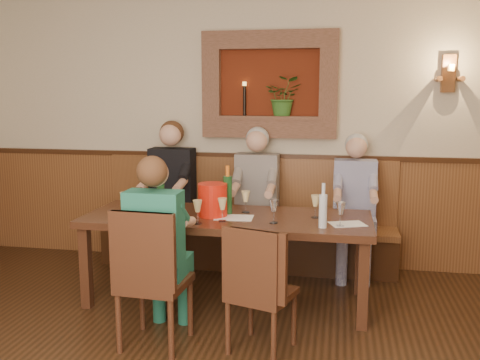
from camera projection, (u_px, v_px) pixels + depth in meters
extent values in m
cube|color=beige|center=(250.00, 129.00, 5.51)|extent=(6.00, 0.04, 2.80)
cube|color=brown|center=(250.00, 210.00, 5.63)|extent=(6.00, 0.04, 1.10)
cube|color=#381E0F|center=(250.00, 156.00, 5.54)|extent=(6.02, 0.06, 0.05)
cube|color=#5A1E0C|center=(270.00, 85.00, 5.39)|extent=(1.00, 0.02, 0.70)
cube|color=brown|center=(269.00, 40.00, 5.27)|extent=(1.36, 0.12, 0.18)
cube|color=brown|center=(269.00, 129.00, 5.42)|extent=(1.36, 0.12, 0.18)
cube|color=brown|center=(212.00, 85.00, 5.45)|extent=(0.18, 0.12, 0.70)
cube|color=brown|center=(329.00, 85.00, 5.24)|extent=(0.18, 0.12, 0.70)
cube|color=brown|center=(269.00, 118.00, 5.40)|extent=(1.00, 0.14, 0.04)
imported|color=#316221|center=(284.00, 96.00, 5.34)|extent=(0.35, 0.30, 0.39)
cylinder|color=black|center=(244.00, 101.00, 5.42)|extent=(0.03, 0.03, 0.30)
cylinder|color=#FFBF59|center=(244.00, 84.00, 5.39)|extent=(0.04, 0.04, 0.04)
cube|color=brown|center=(448.00, 74.00, 5.03)|extent=(0.12, 0.08, 0.35)
cylinder|color=brown|center=(438.00, 79.00, 4.99)|extent=(0.05, 0.18, 0.05)
cylinder|color=brown|center=(461.00, 79.00, 4.95)|extent=(0.05, 0.18, 0.05)
cylinder|color=#FFBF59|center=(451.00, 68.00, 4.89)|extent=(0.06, 0.06, 0.06)
cube|color=#301D0E|center=(227.00, 219.00, 4.51)|extent=(2.40, 0.90, 0.06)
cube|color=#301D0E|center=(86.00, 268.00, 4.42)|extent=(0.08, 0.08, 0.69)
cube|color=#301D0E|center=(363.00, 286.00, 4.01)|extent=(0.08, 0.08, 0.69)
cube|color=#301D0E|center=(122.00, 243.00, 5.14)|extent=(0.08, 0.08, 0.69)
cube|color=#301D0E|center=(360.00, 256.00, 4.73)|extent=(0.08, 0.08, 0.69)
cube|color=#381E0F|center=(246.00, 248.00, 5.48)|extent=(3.00, 0.40, 0.40)
cube|color=brown|center=(246.00, 227.00, 5.44)|extent=(3.00, 0.45, 0.06)
cube|color=brown|center=(249.00, 189.00, 5.57)|extent=(3.00, 0.06, 0.66)
cube|color=#301D0E|center=(156.00, 315.00, 3.80)|extent=(0.45, 0.45, 0.43)
cube|color=#301D0E|center=(155.00, 283.00, 3.76)|extent=(0.47, 0.47, 0.05)
cube|color=#301D0E|center=(141.00, 251.00, 3.52)|extent=(0.45, 0.07, 0.53)
cube|color=#301D0E|center=(262.00, 324.00, 3.72)|extent=(0.48, 0.48, 0.38)
cube|color=#301D0E|center=(262.00, 294.00, 3.68)|extent=(0.50, 0.50, 0.05)
cube|color=#301D0E|center=(250.00, 265.00, 3.48)|extent=(0.39, 0.16, 0.48)
cube|color=black|center=(168.00, 246.00, 5.46)|extent=(0.45, 0.47, 0.45)
cube|color=black|center=(172.00, 177.00, 5.52)|extent=(0.45, 0.24, 0.59)
sphere|color=#D8A384|center=(170.00, 135.00, 5.41)|extent=(0.22, 0.22, 0.22)
sphere|color=#4C2D19|center=(172.00, 133.00, 5.46)|extent=(0.25, 0.25, 0.25)
cube|color=#615B58|center=(254.00, 250.00, 5.31)|extent=(0.43, 0.45, 0.45)
cube|color=#615B58|center=(257.00, 181.00, 5.36)|extent=(0.43, 0.22, 0.56)
sphere|color=#D8A384|center=(257.00, 141.00, 5.26)|extent=(0.21, 0.21, 0.21)
sphere|color=#B2B2B2|center=(258.00, 138.00, 5.30)|extent=(0.23, 0.23, 0.23)
cube|color=navy|center=(353.00, 256.00, 5.14)|extent=(0.40, 0.42, 0.45)
cube|color=navy|center=(355.00, 187.00, 5.19)|extent=(0.40, 0.21, 0.53)
sphere|color=#D8A384|center=(356.00, 147.00, 5.09)|extent=(0.20, 0.20, 0.20)
sphere|color=#B2B2B2|center=(356.00, 145.00, 5.13)|extent=(0.22, 0.22, 0.22)
cube|color=#1B615F|center=(164.00, 304.00, 3.97)|extent=(0.39, 0.41, 0.45)
cube|color=#1B615F|center=(154.00, 227.00, 3.71)|extent=(0.39, 0.20, 0.51)
sphere|color=#D8A384|center=(154.00, 173.00, 3.68)|extent=(0.20, 0.20, 0.20)
sphere|color=#4C2D19|center=(152.00, 171.00, 3.63)|extent=(0.21, 0.21, 0.21)
cylinder|color=red|center=(213.00, 200.00, 4.47)|extent=(0.28, 0.28, 0.28)
cylinder|color=#19471E|center=(228.00, 195.00, 4.54)|extent=(0.08, 0.08, 0.33)
cylinder|color=orange|center=(228.00, 171.00, 4.51)|extent=(0.03, 0.03, 0.09)
cylinder|color=#19471E|center=(161.00, 197.00, 4.61)|extent=(0.08, 0.08, 0.27)
cylinder|color=#19471E|center=(160.00, 176.00, 4.58)|extent=(0.03, 0.03, 0.09)
cylinder|color=silver|center=(323.00, 211.00, 4.10)|extent=(0.08, 0.08, 0.26)
cylinder|color=silver|center=(324.00, 189.00, 4.07)|extent=(0.03, 0.03, 0.09)
cube|color=white|center=(139.00, 214.00, 4.58)|extent=(0.28, 0.20, 0.00)
cube|color=white|center=(234.00, 218.00, 4.43)|extent=(0.32, 0.24, 0.00)
cube|color=white|center=(347.00, 224.00, 4.22)|extent=(0.32, 0.28, 0.00)
cube|color=white|center=(177.00, 221.00, 4.33)|extent=(0.30, 0.25, 0.00)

